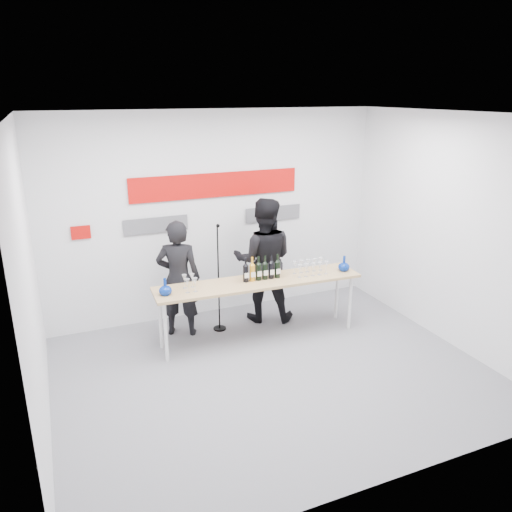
{
  "coord_description": "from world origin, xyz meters",
  "views": [
    {
      "loc": [
        -2.24,
        -4.77,
        3.21
      ],
      "look_at": [
        0.2,
        0.99,
        1.15
      ],
      "focal_mm": 35.0,
      "sensor_mm": 36.0,
      "label": 1
    }
  ],
  "objects_px": {
    "mic_stand": "(219,298)",
    "presenter_right": "(264,260)",
    "tasting_table": "(259,285)",
    "presenter_left": "(179,279)"
  },
  "relations": [
    {
      "from": "tasting_table",
      "to": "presenter_right",
      "type": "relative_size",
      "value": 1.54
    },
    {
      "from": "presenter_left",
      "to": "tasting_table",
      "type": "bearing_deg",
      "value": 172.98
    },
    {
      "from": "tasting_table",
      "to": "presenter_right",
      "type": "height_order",
      "value": "presenter_right"
    },
    {
      "from": "mic_stand",
      "to": "tasting_table",
      "type": "bearing_deg",
      "value": -59.2
    },
    {
      "from": "mic_stand",
      "to": "presenter_right",
      "type": "bearing_deg",
      "value": -3.88
    },
    {
      "from": "tasting_table",
      "to": "presenter_right",
      "type": "distance_m",
      "value": 0.65
    },
    {
      "from": "tasting_table",
      "to": "presenter_right",
      "type": "bearing_deg",
      "value": 63.14
    },
    {
      "from": "tasting_table",
      "to": "mic_stand",
      "type": "bearing_deg",
      "value": 135.32
    },
    {
      "from": "presenter_left",
      "to": "mic_stand",
      "type": "xyz_separation_m",
      "value": [
        0.53,
        -0.1,
        -0.34
      ]
    },
    {
      "from": "tasting_table",
      "to": "mic_stand",
      "type": "distance_m",
      "value": 0.68
    }
  ]
}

